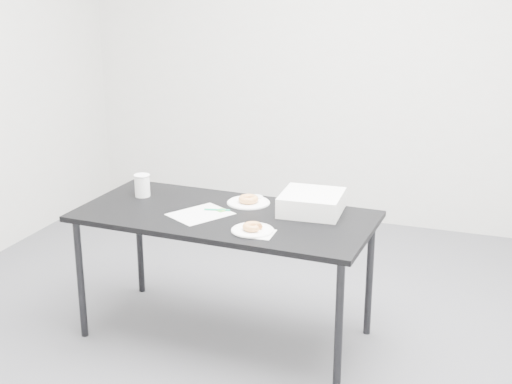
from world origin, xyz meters
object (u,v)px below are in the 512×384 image
(table, at_px, (225,223))
(pen, at_px, (217,210))
(plate_near, at_px, (253,230))
(donut_far, at_px, (248,199))
(coffee_cup, at_px, (142,185))
(donut_near, at_px, (253,227))
(bakery_box, at_px, (312,203))
(scorecard, at_px, (200,214))
(plate_far, at_px, (249,203))

(table, bearing_deg, pen, 155.28)
(plate_near, bearing_deg, donut_far, 112.97)
(pen, distance_m, coffee_cup, 0.51)
(table, distance_m, donut_far, 0.23)
(donut_far, bearing_deg, table, -105.87)
(table, xyz_separation_m, donut_near, (0.23, -0.19, 0.08))
(bakery_box, bearing_deg, donut_far, 173.20)
(table, height_order, pen, pen)
(table, distance_m, scorecard, 0.14)
(coffee_cup, relative_size, bakery_box, 0.41)
(plate_far, xyz_separation_m, bakery_box, (0.36, -0.02, 0.05))
(table, xyz_separation_m, pen, (-0.05, 0.03, 0.06))
(pen, bearing_deg, coffee_cup, 156.76)
(pen, distance_m, plate_near, 0.36)
(donut_far, xyz_separation_m, bakery_box, (0.36, -0.02, 0.03))
(table, xyz_separation_m, plate_near, (0.23, -0.19, 0.06))
(donut_far, distance_m, coffee_cup, 0.61)
(plate_far, bearing_deg, scorecard, -124.44)
(scorecard, xyz_separation_m, pen, (0.06, 0.08, 0.01))
(plate_near, relative_size, bakery_box, 0.67)
(coffee_cup, bearing_deg, donut_far, 7.91)
(table, xyz_separation_m, plate_far, (0.06, 0.20, 0.06))
(plate_near, distance_m, bakery_box, 0.42)
(donut_far, xyz_separation_m, coffee_cup, (-0.61, -0.08, 0.04))
(table, distance_m, plate_far, 0.22)
(coffee_cup, bearing_deg, donut_near, -22.08)
(table, distance_m, pen, 0.09)
(donut_near, xyz_separation_m, coffee_cup, (-0.77, 0.31, 0.04))
(plate_far, height_order, bakery_box, bakery_box)
(table, relative_size, bakery_box, 5.05)
(table, relative_size, plate_far, 6.74)
(donut_near, distance_m, bakery_box, 0.42)
(plate_near, bearing_deg, scorecard, 157.32)
(table, bearing_deg, scorecard, -154.38)
(plate_near, bearing_deg, table, 139.47)
(donut_near, bearing_deg, plate_far, 112.97)
(scorecard, bearing_deg, plate_far, 85.97)
(plate_far, bearing_deg, table, -105.87)
(donut_near, bearing_deg, table, 139.47)
(donut_near, distance_m, plate_far, 0.43)
(plate_far, bearing_deg, pen, -122.21)
(scorecard, height_order, bakery_box, bakery_box)
(table, xyz_separation_m, coffee_cup, (-0.55, 0.12, 0.12))
(table, height_order, plate_near, plate_near)
(table, bearing_deg, bakery_box, 25.41)
(donut_near, relative_size, coffee_cup, 0.78)
(plate_near, relative_size, coffee_cup, 1.65)
(pen, relative_size, plate_near, 0.66)
(table, height_order, coffee_cup, coffee_cup)
(pen, xyz_separation_m, plate_far, (0.11, 0.18, -0.00))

